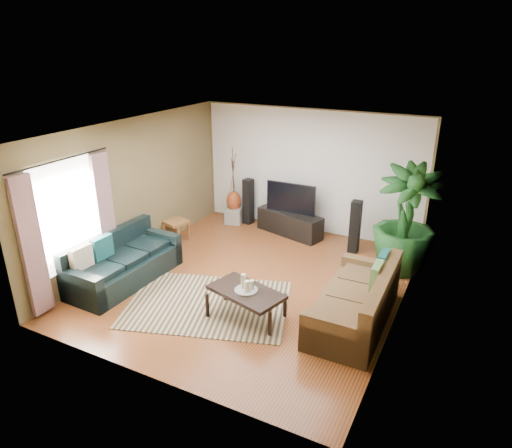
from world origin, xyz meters
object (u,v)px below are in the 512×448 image
Objects in this scene: sofa_left at (124,259)px; sofa_right at (355,297)px; coffee_table at (246,304)px; television at (291,198)px; speaker_left at (248,201)px; speaker_right at (355,227)px; tv_stand at (290,223)px; pedestal at (234,215)px; vase at (234,201)px; side_table at (176,231)px; potted_plant at (406,220)px.

sofa_left is 0.99× the size of sofa_right.
coffee_table is 3.47m from television.
coffee_table is 1.03× the size of television.
speaker_left is 2.65m from speaker_right.
tv_stand is at bearing 169.62° from speaker_right.
television is 1.56m from speaker_right.
speaker_left is at bearing -173.08° from tv_stand.
television is 3.02× the size of pedestal.
sofa_right is at bearing -50.90° from television.
sofa_left is at bearing -95.69° from pedestal.
coffee_table is at bearing -57.66° from pedestal.
tv_stand is 1.41× the size of speaker_right.
sofa_right is 1.98× the size of speaker_right.
side_table is at bearing -110.64° from vase.
sofa_left is 5.07m from potted_plant.
tv_stand is 2.69m from potted_plant.
coffee_table is at bearing -54.19° from speaker_left.
tv_stand is 3.22× the size of vase.
television reaches higher than coffee_table.
tv_stand is 4.12× the size of pedestal.
sofa_left is 3.33m from vase.
vase is at bearing 137.86° from coffee_table.
sofa_right is 2.54m from speaker_right.
side_table is at bearing -143.48° from television.
potted_plant is at bearing -22.49° from speaker_right.
television is (1.76, 3.31, 0.41)m from sofa_left.
potted_plant is 5.44× the size of pedestal.
sofa_right is 4.53m from vase.
potted_plant reaches higher than vase.
potted_plant reaches higher than tv_stand.
potted_plant is (1.81, 2.71, 0.77)m from coffee_table.
speaker_right is (1.51, -0.24, 0.29)m from tv_stand.
pedestal is at bearing -3.79° from sofa_left.
potted_plant is (2.51, -0.64, 0.17)m from television.
side_table is at bearing -110.64° from pedestal.
speaker_right reaches higher than pedestal.
sofa_left is 1.86m from side_table.
tv_stand is 2.47m from side_table.
speaker_left is 2.27× the size of side_table.
speaker_left is (0.65, 3.45, 0.11)m from sofa_left.
side_table is (-0.87, -1.62, -0.30)m from speaker_left.
speaker_left is 3.74m from potted_plant.
speaker_right is at bearing 90.74° from coffee_table.
potted_plant is at bearing 71.68° from coffee_table.
speaker_right is at bearing -5.17° from vase.
tv_stand is 1.55m from speaker_right.
sofa_left reaches higher than coffee_table.
sofa_right is at bearing -36.78° from pedestal.
sofa_right is at bearing -79.41° from sofa_left.
sofa_right is 1.65m from coffee_table.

